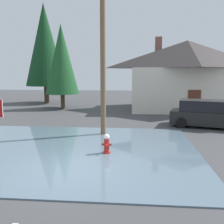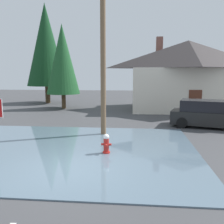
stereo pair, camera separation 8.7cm
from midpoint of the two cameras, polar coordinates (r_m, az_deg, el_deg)
ground_plane at (r=9.10m, az=-8.83°, el=-13.04°), size 80.00×80.00×0.10m
flood_puddle at (r=11.29m, az=-10.01°, el=-8.30°), size 11.22×8.81×0.05m
lane_stop_bar at (r=7.64m, az=-19.48°, el=-17.45°), size 3.91×0.39×0.01m
fire_hydrant at (r=10.47m, az=-1.06°, el=-7.28°), size 0.43×0.37×0.85m
utility_pole at (r=13.48m, az=-1.86°, el=16.14°), size 1.60×0.28×9.72m
house at (r=24.15m, az=16.71°, el=8.20°), size 10.67×7.38×6.67m
parked_car at (r=16.61m, az=20.94°, el=-0.51°), size 4.84×3.03×1.67m
pine_tree_tall_left at (r=29.14m, az=-14.62°, el=14.40°), size 4.28×4.28×10.69m
pine_tree_mid_left at (r=24.12m, az=-11.00°, el=11.57°), size 3.09×3.09×7.72m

